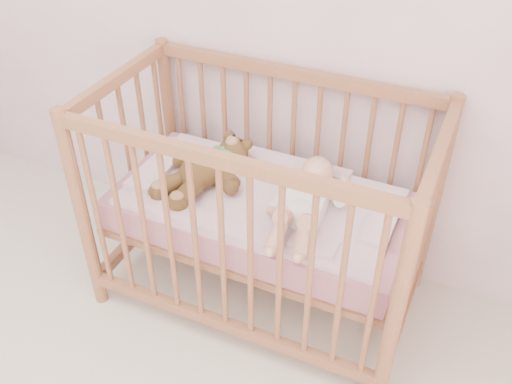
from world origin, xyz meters
The scene contains 5 objects.
crib centered at (0.44, 1.60, 0.50)m, with size 1.36×0.76×1.00m, color #AA6D48, non-canonical shape.
mattress centered at (0.44, 1.60, 0.49)m, with size 1.22×0.62×0.13m, color #C57B90.
blanket centered at (0.44, 1.60, 0.56)m, with size 1.10×0.58×0.06m, color pink, non-canonical shape.
baby centered at (0.64, 1.58, 0.64)m, with size 0.29×0.60×0.15m, color white, non-canonical shape.
teddy_bear centered at (0.19, 1.58, 0.65)m, with size 0.37×0.53×0.15m, color brown, non-canonical shape.
Camera 1 is at (1.19, -0.10, 2.00)m, focal length 40.00 mm.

